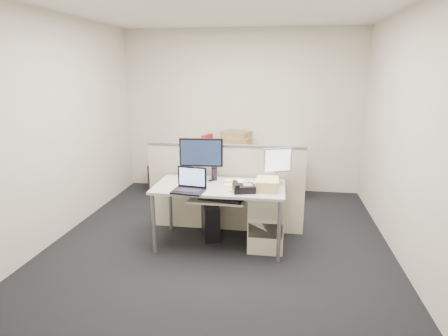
% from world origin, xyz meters
% --- Properties ---
extents(floor, '(4.00, 4.50, 0.01)m').
position_xyz_m(floor, '(0.00, 0.00, -0.01)').
color(floor, black).
rests_on(floor, ground).
extents(ceiling, '(4.00, 4.50, 0.01)m').
position_xyz_m(ceiling, '(0.00, 0.00, 2.70)').
color(ceiling, white).
rests_on(ceiling, ground).
extents(wall_back, '(4.00, 0.02, 2.70)m').
position_xyz_m(wall_back, '(0.00, 2.25, 1.35)').
color(wall_back, beige).
rests_on(wall_back, ground).
extents(wall_front, '(4.00, 0.02, 2.70)m').
position_xyz_m(wall_front, '(0.00, -2.25, 1.35)').
color(wall_front, beige).
rests_on(wall_front, ground).
extents(wall_left, '(0.02, 4.50, 2.70)m').
position_xyz_m(wall_left, '(-2.00, 0.00, 1.35)').
color(wall_left, beige).
rests_on(wall_left, ground).
extents(wall_right, '(0.02, 4.50, 2.70)m').
position_xyz_m(wall_right, '(2.00, 0.00, 1.35)').
color(wall_right, beige).
rests_on(wall_right, ground).
extents(desk, '(1.50, 0.75, 0.73)m').
position_xyz_m(desk, '(0.00, 0.00, 0.66)').
color(desk, beige).
rests_on(desk, floor).
extents(keyboard_tray, '(0.62, 0.32, 0.02)m').
position_xyz_m(keyboard_tray, '(0.00, -0.18, 0.62)').
color(keyboard_tray, beige).
rests_on(keyboard_tray, desk).
extents(drawer_pedestal, '(0.40, 0.55, 0.65)m').
position_xyz_m(drawer_pedestal, '(0.55, 0.05, 0.33)').
color(drawer_pedestal, beige).
rests_on(drawer_pedestal, floor).
extents(cubicle_partition, '(2.00, 0.06, 1.10)m').
position_xyz_m(cubicle_partition, '(0.00, 0.45, 0.55)').
color(cubicle_partition, beige).
rests_on(cubicle_partition, floor).
extents(back_counter, '(2.00, 0.60, 0.72)m').
position_xyz_m(back_counter, '(0.00, 1.93, 0.36)').
color(back_counter, beige).
rests_on(back_counter, floor).
extents(monitor_main, '(0.53, 0.24, 0.52)m').
position_xyz_m(monitor_main, '(-0.25, 0.18, 0.99)').
color(monitor_main, black).
rests_on(monitor_main, desk).
extents(monitor_small, '(0.38, 0.28, 0.42)m').
position_xyz_m(monitor_small, '(0.65, 0.19, 0.94)').
color(monitor_small, '#B7B7BC').
rests_on(monitor_small, desk).
extents(laptop, '(0.37, 0.29, 0.25)m').
position_xyz_m(laptop, '(-0.30, -0.28, 0.86)').
color(laptop, black).
rests_on(laptop, desk).
extents(trackball, '(0.15, 0.15, 0.05)m').
position_xyz_m(trackball, '(0.35, -0.05, 0.75)').
color(trackball, black).
rests_on(trackball, desk).
extents(desk_phone, '(0.28, 0.25, 0.08)m').
position_xyz_m(desk_phone, '(0.30, -0.18, 0.77)').
color(desk_phone, black).
rests_on(desk_phone, desk).
extents(paper_stack, '(0.24, 0.30, 0.01)m').
position_xyz_m(paper_stack, '(0.15, 0.12, 0.74)').
color(paper_stack, white).
rests_on(paper_stack, desk).
extents(sticky_pad, '(0.11, 0.11, 0.01)m').
position_xyz_m(sticky_pad, '(0.18, -0.18, 0.74)').
color(sticky_pad, '#FFF03C').
rests_on(sticky_pad, desk).
extents(travel_mug, '(0.09, 0.09, 0.15)m').
position_xyz_m(travel_mug, '(-0.10, 0.22, 0.80)').
color(travel_mug, black).
rests_on(travel_mug, desk).
extents(banana, '(0.18, 0.08, 0.04)m').
position_xyz_m(banana, '(0.10, 0.10, 0.75)').
color(banana, yellow).
rests_on(banana, desk).
extents(cellphone, '(0.09, 0.12, 0.02)m').
position_xyz_m(cellphone, '(-0.15, 0.20, 0.74)').
color(cellphone, black).
rests_on(cellphone, desk).
extents(manila_folders, '(0.25, 0.32, 0.12)m').
position_xyz_m(manila_folders, '(0.55, -0.05, 0.79)').
color(manila_folders, '#ECC47C').
rests_on(manila_folders, desk).
extents(keyboard, '(0.51, 0.26, 0.03)m').
position_xyz_m(keyboard, '(0.05, -0.21, 0.64)').
color(keyboard, black).
rests_on(keyboard, keyboard_tray).
extents(pc_tower_desk, '(0.31, 0.49, 0.43)m').
position_xyz_m(pc_tower_desk, '(-0.15, 0.20, 0.21)').
color(pc_tower_desk, black).
rests_on(pc_tower_desk, floor).
extents(pc_tower_spare_dark, '(0.20, 0.49, 0.45)m').
position_xyz_m(pc_tower_spare_dark, '(-1.45, 2.03, 0.23)').
color(pc_tower_spare_dark, black).
rests_on(pc_tower_spare_dark, floor).
extents(pc_tower_spare_silver, '(0.21, 0.50, 0.46)m').
position_xyz_m(pc_tower_spare_silver, '(-1.30, 1.76, 0.23)').
color(pc_tower_spare_silver, '#B7B7BC').
rests_on(pc_tower_spare_silver, floor).
extents(cardboard_box_left, '(0.53, 0.46, 0.33)m').
position_xyz_m(cardboard_box_left, '(-0.05, 1.97, 0.89)').
color(cardboard_box_left, olive).
rests_on(cardboard_box_left, back_counter).
extents(cardboard_box_right, '(0.39, 0.33, 0.25)m').
position_xyz_m(cardboard_box_right, '(0.00, 1.81, 0.85)').
color(cardboard_box_right, olive).
rests_on(cardboard_box_right, back_counter).
extents(red_binder, '(0.15, 0.28, 0.26)m').
position_xyz_m(red_binder, '(-0.55, 2.03, 0.85)').
color(red_binder, '#AA1929').
rests_on(red_binder, back_counter).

